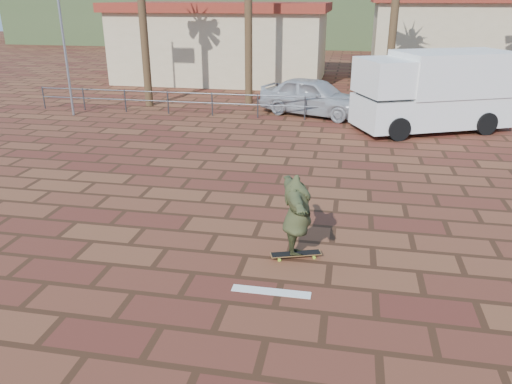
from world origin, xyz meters
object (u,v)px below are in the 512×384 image
longboard (296,254)px  skateboarder (297,215)px  car_white (412,86)px  car_silver (314,96)px  campervan (434,90)px

longboard → skateboarder: 0.84m
car_white → car_silver: bearing=124.0°
campervan → car_white: bearing=68.0°
skateboarder → campervan: bearing=-34.6°
longboard → campervan: (3.93, 11.09, 1.47)m
campervan → car_white: (-0.20, 5.30, -0.74)m
longboard → skateboarder: size_ratio=0.51×
longboard → skateboarder: skateboarder is taller
skateboarder → campervan: (3.93, 11.09, 0.62)m
car_silver → car_white: car_silver is taller
skateboarder → car_silver: 12.92m
skateboarder → campervan: size_ratio=0.33×
longboard → campervan: bearing=51.7°
skateboarder → car_silver: size_ratio=0.43×
skateboarder → car_white: skateboarder is taller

